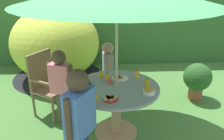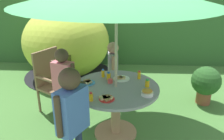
{
  "view_description": "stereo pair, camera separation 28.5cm",
  "coord_description": "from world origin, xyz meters",
  "px_view_note": "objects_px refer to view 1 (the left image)",
  "views": [
    {
      "loc": [
        -0.2,
        -2.7,
        2.06
      ],
      "look_at": [
        -0.05,
        0.06,
        0.95
      ],
      "focal_mm": 36.68,
      "sensor_mm": 36.0,
      "label": 1
    },
    {
      "loc": [
        0.09,
        -2.7,
        2.06
      ],
      "look_at": [
        -0.05,
        0.06,
        0.95
      ],
      "focal_mm": 36.68,
      "sensor_mm": 36.0,
      "label": 2
    }
  ],
  "objects_px": {
    "cup_near": "(110,81)",
    "potted_plant": "(197,79)",
    "child_in_blue_shirt": "(80,113)",
    "juice_bottle_near_right": "(95,98)",
    "juice_bottle_center_back": "(107,76)",
    "juice_bottle_far_left": "(101,74)",
    "juice_bottle_mid_left": "(137,74)",
    "plate_back_edge": "(87,83)",
    "wooden_chair": "(47,81)",
    "dome_tent": "(56,43)",
    "child_in_pink_shirt": "(61,79)",
    "plate_near_left": "(120,78)",
    "plate_center_front": "(110,99)",
    "snack_bowl": "(149,91)",
    "child_in_grey_shirt": "(108,65)",
    "garden_table": "(116,99)",
    "juice_bottle_far_right": "(147,82)"
  },
  "relations": [
    {
      "from": "cup_near",
      "to": "potted_plant",
      "type": "bearing_deg",
      "value": 27.35
    },
    {
      "from": "child_in_blue_shirt",
      "to": "juice_bottle_near_right",
      "type": "height_order",
      "value": "child_in_blue_shirt"
    },
    {
      "from": "child_in_blue_shirt",
      "to": "juice_bottle_center_back",
      "type": "distance_m",
      "value": 1.01
    },
    {
      "from": "juice_bottle_far_left",
      "to": "juice_bottle_near_right",
      "type": "bearing_deg",
      "value": -96.32
    },
    {
      "from": "juice_bottle_mid_left",
      "to": "child_in_blue_shirt",
      "type": "bearing_deg",
      "value": -126.18
    },
    {
      "from": "child_in_blue_shirt",
      "to": "plate_back_edge",
      "type": "relative_size",
      "value": 6.72
    },
    {
      "from": "wooden_chair",
      "to": "dome_tent",
      "type": "xyz_separation_m",
      "value": [
        -0.09,
        1.46,
        0.21
      ]
    },
    {
      "from": "potted_plant",
      "to": "child_in_pink_shirt",
      "type": "distance_m",
      "value": 2.39
    },
    {
      "from": "dome_tent",
      "to": "juice_bottle_center_back",
      "type": "height_order",
      "value": "dome_tent"
    },
    {
      "from": "plate_near_left",
      "to": "plate_back_edge",
      "type": "bearing_deg",
      "value": -160.68
    },
    {
      "from": "potted_plant",
      "to": "child_in_blue_shirt",
      "type": "distance_m",
      "value": 2.58
    },
    {
      "from": "juice_bottle_near_right",
      "to": "plate_center_front",
      "type": "bearing_deg",
      "value": 12.46
    },
    {
      "from": "juice_bottle_far_left",
      "to": "child_in_pink_shirt",
      "type": "bearing_deg",
      "value": -178.5
    },
    {
      "from": "wooden_chair",
      "to": "plate_back_edge",
      "type": "bearing_deg",
      "value": -98.26
    },
    {
      "from": "juice_bottle_far_left",
      "to": "juice_bottle_center_back",
      "type": "distance_m",
      "value": 0.12
    },
    {
      "from": "plate_back_edge",
      "to": "plate_near_left",
      "type": "bearing_deg",
      "value": 19.32
    },
    {
      "from": "snack_bowl",
      "to": "plate_back_edge",
      "type": "height_order",
      "value": "snack_bowl"
    },
    {
      "from": "child_in_pink_shirt",
      "to": "cup_near",
      "type": "distance_m",
      "value": 0.71
    },
    {
      "from": "plate_back_edge",
      "to": "snack_bowl",
      "type": "bearing_deg",
      "value": -21.72
    },
    {
      "from": "plate_near_left",
      "to": "cup_near",
      "type": "bearing_deg",
      "value": -137.95
    },
    {
      "from": "plate_near_left",
      "to": "juice_bottle_center_back",
      "type": "distance_m",
      "value": 0.18
    },
    {
      "from": "plate_back_edge",
      "to": "juice_bottle_mid_left",
      "type": "height_order",
      "value": "juice_bottle_mid_left"
    },
    {
      "from": "child_in_grey_shirt",
      "to": "child_in_blue_shirt",
      "type": "bearing_deg",
      "value": -17.14
    },
    {
      "from": "child_in_blue_shirt",
      "to": "wooden_chair",
      "type": "bearing_deg",
      "value": 54.49
    },
    {
      "from": "garden_table",
      "to": "juice_bottle_far_left",
      "type": "relative_size",
      "value": 9.61
    },
    {
      "from": "snack_bowl",
      "to": "garden_table",
      "type": "bearing_deg",
      "value": 149.94
    },
    {
      "from": "child_in_pink_shirt",
      "to": "child_in_blue_shirt",
      "type": "bearing_deg",
      "value": -50.48
    },
    {
      "from": "child_in_blue_shirt",
      "to": "juice_bottle_mid_left",
      "type": "xyz_separation_m",
      "value": [
        0.73,
        1.0,
        -0.02
      ]
    },
    {
      "from": "juice_bottle_mid_left",
      "to": "plate_near_left",
      "type": "bearing_deg",
      "value": -174.26
    },
    {
      "from": "child_in_pink_shirt",
      "to": "dome_tent",
      "type": "bearing_deg",
      "value": 122.38
    },
    {
      "from": "child_in_blue_shirt",
      "to": "plate_back_edge",
      "type": "xyz_separation_m",
      "value": [
        0.04,
        0.82,
        -0.06
      ]
    },
    {
      "from": "child_in_blue_shirt",
      "to": "juice_bottle_far_left",
      "type": "xyz_separation_m",
      "value": [
        0.22,
        1.04,
        -0.02
      ]
    },
    {
      "from": "child_in_pink_shirt",
      "to": "juice_bottle_far_left",
      "type": "relative_size",
      "value": 9.76
    },
    {
      "from": "child_in_grey_shirt",
      "to": "plate_near_left",
      "type": "height_order",
      "value": "child_in_grey_shirt"
    },
    {
      "from": "child_in_grey_shirt",
      "to": "child_in_pink_shirt",
      "type": "bearing_deg",
      "value": -55.31
    },
    {
      "from": "plate_back_edge",
      "to": "child_in_grey_shirt",
      "type": "bearing_deg",
      "value": 69.01
    },
    {
      "from": "dome_tent",
      "to": "juice_bottle_mid_left",
      "type": "distance_m",
      "value": 2.35
    },
    {
      "from": "juice_bottle_far_left",
      "to": "potted_plant",
      "type": "bearing_deg",
      "value": 20.15
    },
    {
      "from": "plate_near_left",
      "to": "juice_bottle_far_left",
      "type": "distance_m",
      "value": 0.27
    },
    {
      "from": "snack_bowl",
      "to": "cup_near",
      "type": "distance_m",
      "value": 0.57
    },
    {
      "from": "child_in_blue_shirt",
      "to": "potted_plant",
      "type": "bearing_deg",
      "value": -19.69
    },
    {
      "from": "dome_tent",
      "to": "child_in_pink_shirt",
      "type": "relative_size",
      "value": 1.77
    },
    {
      "from": "garden_table",
      "to": "juice_bottle_far_left",
      "type": "height_order",
      "value": "juice_bottle_far_left"
    },
    {
      "from": "plate_back_edge",
      "to": "juice_bottle_far_left",
      "type": "xyz_separation_m",
      "value": [
        0.19,
        0.22,
        0.04
      ]
    },
    {
      "from": "snack_bowl",
      "to": "juice_bottle_far_right",
      "type": "bearing_deg",
      "value": 84.74
    },
    {
      "from": "plate_near_left",
      "to": "juice_bottle_near_right",
      "type": "relative_size",
      "value": 2.09
    },
    {
      "from": "child_in_pink_shirt",
      "to": "child_in_blue_shirt",
      "type": "xyz_separation_m",
      "value": [
        0.35,
        -1.03,
        0.08
      ]
    },
    {
      "from": "snack_bowl",
      "to": "plate_center_front",
      "type": "bearing_deg",
      "value": -165.13
    },
    {
      "from": "garden_table",
      "to": "child_in_pink_shirt",
      "type": "bearing_deg",
      "value": 159.44
    },
    {
      "from": "child_in_grey_shirt",
      "to": "juice_bottle_near_right",
      "type": "xyz_separation_m",
      "value": [
        -0.19,
        -1.26,
        0.08
      ]
    }
  ]
}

